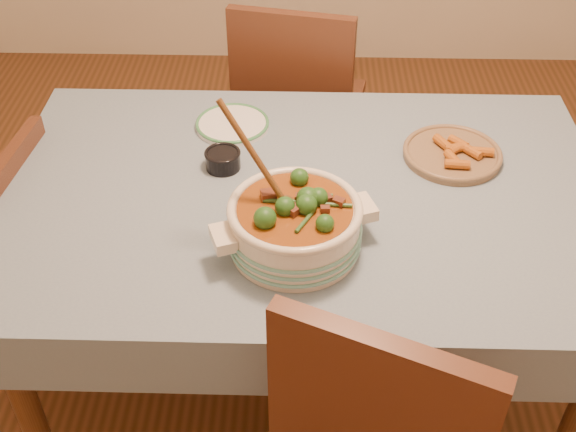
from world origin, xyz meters
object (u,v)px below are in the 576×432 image
(white_plate, at_px, (232,124))
(chair_far, at_px, (297,103))
(dining_table, at_px, (303,217))
(condiment_bowl, at_px, (223,159))
(stew_casserole, at_px, (295,222))
(chair_left, at_px, (7,242))
(fried_plate, at_px, (452,152))

(white_plate, height_order, chair_far, chair_far)
(dining_table, relative_size, condiment_bowl, 14.25)
(stew_casserole, bearing_deg, dining_table, 84.63)
(dining_table, distance_m, stew_casserole, 0.29)
(chair_left, bearing_deg, dining_table, 89.63)
(chair_far, bearing_deg, fried_plate, 136.53)
(condiment_bowl, xyz_separation_m, fried_plate, (0.66, 0.07, -0.01))
(stew_casserole, relative_size, chair_far, 0.44)
(stew_casserole, height_order, white_plate, stew_casserole)
(white_plate, bearing_deg, fried_plate, -12.64)
(condiment_bowl, height_order, chair_left, chair_left)
(dining_table, height_order, chair_left, chair_left)
(white_plate, distance_m, chair_left, 0.80)
(chair_far, xyz_separation_m, chair_left, (-0.90, -0.73, -0.08))
(stew_casserole, xyz_separation_m, chair_left, (-0.91, 0.32, -0.38))
(dining_table, bearing_deg, stew_casserole, -95.37)
(stew_casserole, relative_size, white_plate, 1.70)
(white_plate, xyz_separation_m, chair_left, (-0.70, -0.22, -0.31))
(stew_casserole, relative_size, condiment_bowl, 3.52)
(dining_table, xyz_separation_m, white_plate, (-0.22, 0.32, 0.10))
(condiment_bowl, bearing_deg, stew_casserole, -57.76)
(white_plate, bearing_deg, chair_far, 69.22)
(chair_left, bearing_deg, stew_casserole, 75.96)
(dining_table, bearing_deg, chair_left, 174.03)
(fried_plate, xyz_separation_m, chair_left, (-1.36, -0.08, -0.31))
(fried_plate, xyz_separation_m, chair_far, (-0.46, 0.66, -0.23))
(fried_plate, relative_size, chair_far, 0.38)
(chair_far, distance_m, chair_left, 1.16)
(white_plate, height_order, chair_left, chair_left)
(dining_table, distance_m, chair_far, 0.84)
(dining_table, height_order, white_plate, white_plate)
(chair_far, bearing_deg, white_plate, 80.72)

